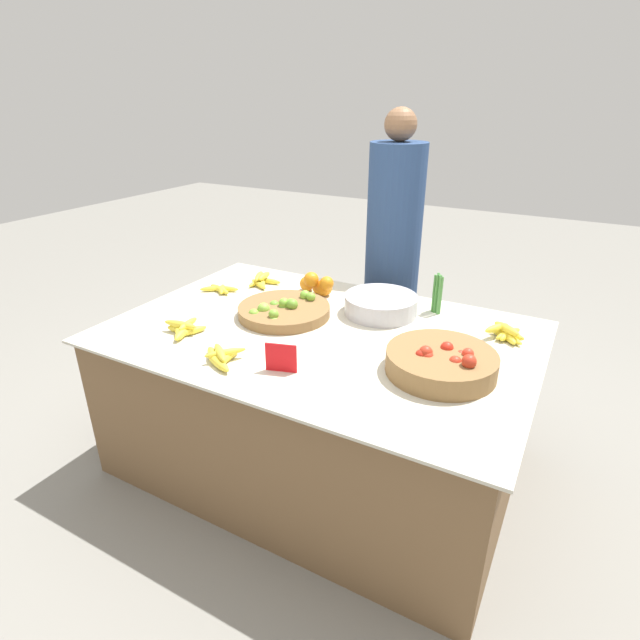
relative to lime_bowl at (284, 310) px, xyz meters
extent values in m
plane|color=gray|center=(0.22, -0.06, -0.70)|extent=(12.00, 12.00, 0.00)
cube|color=brown|center=(0.22, -0.06, -0.37)|extent=(1.67, 1.11, 0.66)
cube|color=beige|center=(0.22, -0.06, -0.03)|extent=(1.74, 1.16, 0.01)
cylinder|color=olive|center=(0.00, 0.00, 0.00)|extent=(0.41, 0.41, 0.05)
sphere|color=#7AB238|center=(-0.08, -0.12, 0.01)|extent=(0.05, 0.05, 0.05)
sphere|color=#7AB238|center=(0.07, 0.12, 0.04)|extent=(0.04, 0.04, 0.04)
sphere|color=#6BA333|center=(0.04, 0.00, 0.03)|extent=(0.05, 0.05, 0.05)
sphere|color=#6BA333|center=(0.00, 0.00, 0.01)|extent=(0.05, 0.05, 0.05)
sphere|color=#7AB238|center=(0.03, 0.01, 0.03)|extent=(0.05, 0.05, 0.05)
sphere|color=#89BC42|center=(-0.06, -0.07, 0.02)|extent=(0.05, 0.05, 0.05)
sphere|color=#7AB238|center=(0.02, -0.12, 0.03)|extent=(0.04, 0.04, 0.04)
sphere|color=#6BA333|center=(-0.06, 0.01, 0.01)|extent=(0.05, 0.05, 0.05)
sphere|color=#7AB238|center=(0.03, 0.14, 0.03)|extent=(0.05, 0.05, 0.05)
sphere|color=#7AB238|center=(0.00, 0.00, 0.03)|extent=(0.05, 0.05, 0.05)
sphere|color=#89BC42|center=(0.03, -0.13, 0.00)|extent=(0.05, 0.05, 0.05)
sphere|color=#89BC42|center=(0.03, 0.03, 0.01)|extent=(0.05, 0.05, 0.05)
cylinder|color=olive|center=(0.76, -0.15, 0.01)|extent=(0.39, 0.39, 0.08)
sphere|color=red|center=(0.71, -0.19, 0.06)|extent=(0.05, 0.05, 0.05)
sphere|color=red|center=(0.86, -0.20, 0.07)|extent=(0.05, 0.05, 0.05)
sphere|color=red|center=(0.84, -0.13, 0.06)|extent=(0.04, 0.04, 0.04)
sphere|color=red|center=(0.76, -0.11, 0.05)|extent=(0.05, 0.05, 0.05)
sphere|color=red|center=(0.72, -0.19, 0.05)|extent=(0.04, 0.04, 0.04)
sphere|color=red|center=(0.79, -0.10, 0.01)|extent=(0.04, 0.04, 0.04)
sphere|color=red|center=(0.71, -0.04, 0.01)|extent=(0.05, 0.05, 0.05)
sphere|color=red|center=(0.71, -0.26, 0.01)|extent=(0.04, 0.04, 0.04)
sphere|color=red|center=(0.69, -0.20, 0.05)|extent=(0.04, 0.04, 0.04)
sphere|color=red|center=(0.81, -0.25, 0.00)|extent=(0.04, 0.04, 0.04)
sphere|color=red|center=(0.74, -0.26, 0.02)|extent=(0.05, 0.05, 0.05)
sphere|color=red|center=(0.68, -0.13, 0.00)|extent=(0.05, 0.05, 0.05)
sphere|color=red|center=(0.81, -0.11, 0.04)|extent=(0.04, 0.04, 0.04)
sphere|color=red|center=(0.81, -0.18, 0.04)|extent=(0.05, 0.05, 0.05)
sphere|color=red|center=(0.87, -0.13, 0.03)|extent=(0.04, 0.04, 0.04)
sphere|color=orange|center=(-0.07, 0.32, 0.01)|extent=(0.07, 0.07, 0.07)
sphere|color=orange|center=(0.04, 0.30, 0.01)|extent=(0.08, 0.08, 0.08)
sphere|color=orange|center=(0.01, 0.31, 0.01)|extent=(0.07, 0.07, 0.07)
sphere|color=orange|center=(-0.01, 0.26, 0.06)|extent=(0.07, 0.07, 0.07)
sphere|color=orange|center=(0.07, 0.27, 0.05)|extent=(0.07, 0.07, 0.07)
cylinder|color=#B7B7BF|center=(0.37, 0.23, 0.02)|extent=(0.33, 0.33, 0.09)
cube|color=red|center=(0.26, -0.42, 0.03)|extent=(0.11, 0.04, 0.11)
cylinder|color=#4C8E42|center=(0.59, 0.35, 0.06)|extent=(0.01, 0.01, 0.18)
cylinder|color=#4C8E42|center=(0.60, 0.35, 0.06)|extent=(0.01, 0.01, 0.18)
cylinder|color=#428438|center=(0.58, 0.36, 0.06)|extent=(0.01, 0.01, 0.18)
cylinder|color=#428438|center=(0.58, 0.38, 0.06)|extent=(0.01, 0.01, 0.18)
cylinder|color=#428438|center=(0.58, 0.36, 0.06)|extent=(0.01, 0.01, 0.18)
cylinder|color=#4C8E42|center=(0.57, 0.40, 0.06)|extent=(0.01, 0.01, 0.18)
cylinder|color=#428438|center=(0.59, 0.37, 0.06)|extent=(0.01, 0.01, 0.18)
cylinder|color=#428438|center=(0.57, 0.37, 0.06)|extent=(0.01, 0.01, 0.18)
ellipsoid|color=yellow|center=(-0.01, -0.47, -0.01)|extent=(0.14, 0.12, 0.04)
ellipsoid|color=yellow|center=(0.04, -0.50, -0.01)|extent=(0.16, 0.10, 0.03)
ellipsoid|color=yellow|center=(0.04, -0.45, -0.01)|extent=(0.04, 0.14, 0.03)
ellipsoid|color=yellow|center=(0.02, -0.47, 0.01)|extent=(0.13, 0.11, 0.03)
ellipsoid|color=yellow|center=(0.03, -0.45, 0.01)|extent=(0.12, 0.14, 0.03)
ellipsoid|color=yellow|center=(0.92, 0.25, -0.01)|extent=(0.10, 0.15, 0.03)
ellipsoid|color=yellow|center=(0.91, 0.25, -0.01)|extent=(0.15, 0.06, 0.03)
ellipsoid|color=yellow|center=(0.91, 0.24, -0.01)|extent=(0.04, 0.12, 0.03)
ellipsoid|color=yellow|center=(0.92, 0.23, -0.01)|extent=(0.09, 0.12, 0.03)
ellipsoid|color=yellow|center=(0.92, 0.23, -0.01)|extent=(0.13, 0.11, 0.03)
ellipsoid|color=yellow|center=(0.87, 0.23, 0.01)|extent=(0.10, 0.12, 0.03)
ellipsoid|color=yellow|center=(0.91, 0.24, 0.02)|extent=(0.13, 0.11, 0.03)
ellipsoid|color=yellow|center=(-0.47, 0.09, -0.01)|extent=(0.13, 0.11, 0.03)
ellipsoid|color=yellow|center=(-0.44, 0.09, -0.01)|extent=(0.16, 0.08, 0.03)
ellipsoid|color=yellow|center=(-0.43, 0.11, -0.01)|extent=(0.14, 0.07, 0.03)
ellipsoid|color=yellow|center=(-0.43, 0.10, -0.01)|extent=(0.09, 0.11, 0.03)
ellipsoid|color=yellow|center=(-0.27, -0.34, -0.01)|extent=(0.12, 0.07, 0.03)
ellipsoid|color=yellow|center=(-0.25, -0.37, -0.01)|extent=(0.09, 0.15, 0.04)
ellipsoid|color=yellow|center=(-0.23, -0.34, -0.01)|extent=(0.08, 0.13, 0.03)
ellipsoid|color=yellow|center=(-0.29, -0.35, -0.01)|extent=(0.11, 0.13, 0.03)
ellipsoid|color=yellow|center=(-0.29, -0.35, -0.01)|extent=(0.11, 0.05, 0.03)
ellipsoid|color=yellow|center=(-0.26, -0.33, 0.01)|extent=(0.05, 0.13, 0.03)
ellipsoid|color=yellow|center=(-0.28, -0.35, 0.01)|extent=(0.16, 0.05, 0.03)
ellipsoid|color=yellow|center=(-0.34, 0.27, -0.01)|extent=(0.03, 0.14, 0.03)
ellipsoid|color=yellow|center=(-0.31, 0.25, -0.01)|extent=(0.15, 0.10, 0.03)
ellipsoid|color=yellow|center=(-0.29, 0.31, -0.01)|extent=(0.14, 0.05, 0.03)
ellipsoid|color=yellow|center=(-0.30, 0.27, -0.01)|extent=(0.11, 0.13, 0.03)
ellipsoid|color=yellow|center=(-0.34, 0.29, 0.01)|extent=(0.08, 0.13, 0.03)
ellipsoid|color=yellow|center=(-0.31, 0.30, 0.01)|extent=(0.05, 0.12, 0.03)
cylinder|color=navy|center=(0.19, 0.82, -0.02)|extent=(0.30, 0.30, 1.36)
sphere|color=#896042|center=(0.19, 0.82, 0.74)|extent=(0.17, 0.17, 0.17)
camera|label=1|loc=(1.12, -1.71, 0.88)|focal=28.00mm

